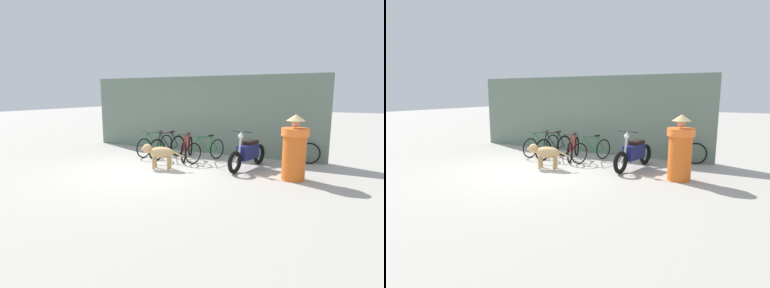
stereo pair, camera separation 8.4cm
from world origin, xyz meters
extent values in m
plane|color=#ADA89E|center=(0.00, 0.00, 0.00)|extent=(60.00, 60.00, 0.00)
cube|color=slate|center=(0.00, 3.04, 1.31)|extent=(8.63, 0.20, 2.62)
torus|color=black|center=(-1.00, 1.27, 0.32)|extent=(0.14, 0.63, 0.64)
torus|color=black|center=(-0.83, 2.33, 0.32)|extent=(0.14, 0.63, 0.64)
cylinder|color=#1E7238|center=(-0.94, 1.68, 0.52)|extent=(0.11, 0.53, 0.53)
cylinder|color=#1E7238|center=(-0.89, 1.99, 0.51)|extent=(0.05, 0.14, 0.48)
cylinder|color=#1E7238|center=(-0.93, 1.74, 0.76)|extent=(0.13, 0.61, 0.06)
cylinder|color=#1E7238|center=(-0.86, 2.13, 0.29)|extent=(0.09, 0.40, 0.08)
cylinder|color=#1E7238|center=(-0.86, 2.19, 0.53)|extent=(0.08, 0.32, 0.44)
cylinder|color=#1E7238|center=(-0.99, 1.35, 0.55)|extent=(0.06, 0.19, 0.47)
cube|color=black|center=(-0.88, 2.04, 0.78)|extent=(0.10, 0.19, 0.05)
cylinder|color=black|center=(-0.98, 1.43, 0.82)|extent=(0.46, 0.10, 0.02)
torus|color=black|center=(-0.40, 1.12, 0.34)|extent=(0.20, 0.68, 0.68)
torus|color=black|center=(-0.20, 2.05, 0.34)|extent=(0.20, 0.68, 0.68)
cylinder|color=black|center=(-0.32, 1.48, 0.56)|extent=(0.13, 0.47, 0.56)
cylinder|color=black|center=(-0.26, 1.75, 0.55)|extent=(0.05, 0.13, 0.52)
cylinder|color=black|center=(-0.31, 1.52, 0.82)|extent=(0.14, 0.54, 0.06)
cylinder|color=black|center=(-0.23, 1.87, 0.32)|extent=(0.10, 0.36, 0.08)
cylinder|color=black|center=(-0.22, 1.92, 0.57)|extent=(0.09, 0.29, 0.47)
cylinder|color=black|center=(-0.38, 1.19, 0.59)|extent=(0.06, 0.17, 0.50)
cube|color=black|center=(-0.25, 1.79, 0.83)|extent=(0.11, 0.19, 0.05)
cylinder|color=black|center=(-0.37, 1.26, 0.88)|extent=(0.45, 0.12, 0.02)
torus|color=black|center=(0.47, 1.24, 0.32)|extent=(0.24, 0.62, 0.64)
torus|color=black|center=(0.15, 2.27, 0.32)|extent=(0.24, 0.62, 0.64)
cylinder|color=red|center=(0.35, 1.64, 0.53)|extent=(0.18, 0.52, 0.53)
cylinder|color=red|center=(0.26, 1.94, 0.51)|extent=(0.07, 0.14, 0.48)
cylinder|color=red|center=(0.33, 1.69, 0.77)|extent=(0.21, 0.60, 0.06)
cylinder|color=red|center=(0.21, 2.08, 0.30)|extent=(0.15, 0.40, 0.08)
cylinder|color=red|center=(0.20, 2.13, 0.53)|extent=(0.12, 0.31, 0.45)
cylinder|color=red|center=(0.45, 1.32, 0.55)|extent=(0.08, 0.19, 0.47)
cube|color=black|center=(0.24, 1.99, 0.78)|extent=(0.12, 0.19, 0.05)
cylinder|color=black|center=(0.42, 1.40, 0.82)|extent=(0.45, 0.16, 0.02)
torus|color=black|center=(0.79, 1.24, 0.32)|extent=(0.25, 0.61, 0.63)
torus|color=black|center=(1.14, 2.21, 0.32)|extent=(0.25, 0.61, 0.63)
cylinder|color=#1E7238|center=(0.93, 1.62, 0.52)|extent=(0.20, 0.49, 0.52)
cylinder|color=#1E7238|center=(1.02, 1.90, 0.51)|extent=(0.07, 0.13, 0.48)
cylinder|color=#1E7238|center=(0.94, 1.67, 0.76)|extent=(0.22, 0.57, 0.06)
cylinder|color=#1E7238|center=(1.07, 2.03, 0.29)|extent=(0.16, 0.38, 0.08)
cylinder|color=#1E7238|center=(1.09, 2.08, 0.53)|extent=(0.13, 0.30, 0.44)
cylinder|color=#1E7238|center=(0.82, 1.31, 0.54)|extent=(0.09, 0.18, 0.47)
cube|color=black|center=(1.04, 1.95, 0.77)|extent=(0.13, 0.19, 0.05)
cylinder|color=black|center=(0.84, 1.39, 0.81)|extent=(0.44, 0.18, 0.02)
torus|color=black|center=(2.22, 0.78, 0.30)|extent=(0.23, 0.60, 0.59)
torus|color=black|center=(2.50, 2.13, 0.30)|extent=(0.23, 0.60, 0.59)
cube|color=navy|center=(2.36, 1.46, 0.47)|extent=(0.43, 0.83, 0.39)
cube|color=black|center=(2.39, 1.59, 0.71)|extent=(0.34, 0.54, 0.10)
cylinder|color=silver|center=(2.27, 1.04, 0.77)|extent=(0.08, 0.16, 0.60)
cylinder|color=silver|center=(2.24, 0.89, 0.38)|extent=(0.09, 0.23, 0.20)
cylinder|color=black|center=(2.28, 1.09, 1.06)|extent=(0.57, 0.15, 0.03)
sphere|color=silver|center=(2.28, 1.05, 0.94)|extent=(0.17, 0.17, 0.14)
ellipsoid|color=tan|center=(0.27, 0.36, 0.46)|extent=(0.74, 0.45, 0.31)
cylinder|color=tan|center=(0.08, 0.23, 0.17)|extent=(0.08, 0.08, 0.34)
cylinder|color=tan|center=(0.04, 0.39, 0.17)|extent=(0.08, 0.08, 0.34)
cylinder|color=tan|center=(0.50, 0.32, 0.17)|extent=(0.08, 0.08, 0.34)
cylinder|color=tan|center=(0.46, 0.48, 0.17)|extent=(0.08, 0.08, 0.34)
sphere|color=tan|center=(-0.14, 0.26, 0.54)|extent=(0.31, 0.31, 0.26)
ellipsoid|color=tan|center=(-0.25, 0.24, 0.52)|extent=(0.16, 0.13, 0.10)
cylinder|color=tan|center=(0.73, 0.46, 0.43)|extent=(0.30, 0.11, 0.17)
cylinder|color=orange|center=(3.65, 0.90, 0.62)|extent=(0.75, 0.75, 1.24)
cylinder|color=orange|center=(3.65, 0.90, 1.15)|extent=(0.89, 0.89, 0.18)
sphere|color=tan|center=(3.65, 0.90, 1.36)|extent=(0.28, 0.28, 0.20)
cone|color=tan|center=(3.65, 0.90, 1.49)|extent=(0.62, 0.62, 0.15)
torus|color=black|center=(3.80, 2.79, 0.32)|extent=(0.63, 0.15, 0.63)
camera|label=1|loc=(4.67, -6.39, 2.05)|focal=28.00mm
camera|label=2|loc=(4.75, -6.35, 2.05)|focal=28.00mm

